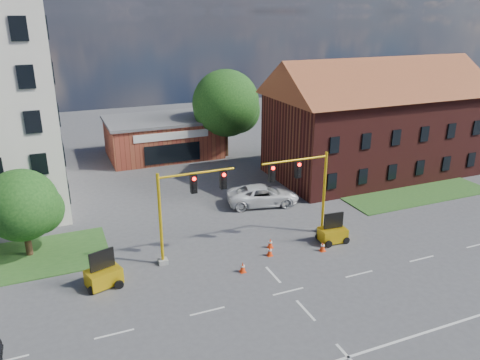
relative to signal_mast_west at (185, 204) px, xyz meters
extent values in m
plane|color=#454548|center=(4.36, -6.00, -3.92)|extent=(120.00, 120.00, 0.00)
cube|color=#26521F|center=(22.36, 3.00, -3.88)|extent=(14.00, 4.00, 0.08)
cube|color=maroon|center=(4.36, 24.00, -1.92)|extent=(12.00, 8.00, 4.00)
cube|color=#555457|center=(4.36, 24.00, 0.23)|extent=(12.40, 8.40, 0.30)
cube|color=silver|center=(4.36, 19.95, -0.72)|extent=(8.00, 0.10, 0.80)
cube|color=black|center=(4.36, 19.95, -2.62)|extent=(6.00, 0.10, 2.00)
cube|color=#4B1A16|center=(22.36, 10.00, 0.08)|extent=(20.00, 10.00, 8.00)
cylinder|color=#321C12|center=(10.86, 21.00, -1.80)|extent=(0.44, 0.44, 4.24)
sphere|color=#153C12|center=(10.86, 21.00, 2.06)|extent=(7.35, 7.35, 7.35)
sphere|color=#153C12|center=(12.33, 21.30, 1.10)|extent=(5.15, 5.15, 5.15)
cylinder|color=#321C12|center=(-9.64, 4.50, -2.62)|extent=(0.44, 0.44, 2.60)
sphere|color=#153C12|center=(-9.64, 4.50, -0.25)|extent=(4.73, 4.73, 4.73)
sphere|color=#153C12|center=(-8.70, 4.80, -0.84)|extent=(3.31, 3.31, 3.31)
cube|color=gray|center=(-1.64, 0.00, -3.77)|extent=(0.60, 0.60, 0.30)
cylinder|color=yellow|center=(-1.64, 0.00, -0.82)|extent=(0.20, 0.20, 6.20)
cylinder|color=yellow|center=(0.86, 0.00, 1.98)|extent=(5.00, 0.14, 0.14)
cube|color=black|center=(0.61, 0.00, 1.28)|extent=(0.40, 0.32, 1.20)
cube|color=black|center=(2.61, 0.00, 1.28)|extent=(0.40, 0.32, 1.20)
sphere|color=#FF0C07|center=(0.61, -0.18, 1.68)|extent=(0.24, 0.24, 0.24)
cube|color=gray|center=(10.36, 0.00, -3.77)|extent=(0.60, 0.60, 0.30)
cylinder|color=yellow|center=(10.36, 0.00, -0.82)|extent=(0.20, 0.20, 6.20)
cylinder|color=yellow|center=(7.86, 0.00, 1.98)|extent=(5.00, 0.14, 0.14)
cube|color=black|center=(8.11, 0.00, 1.28)|extent=(0.40, 0.32, 1.20)
cube|color=black|center=(6.11, 0.00, 1.28)|extent=(0.40, 0.32, 1.20)
sphere|color=#FF0C07|center=(8.11, -0.18, 1.68)|extent=(0.24, 0.24, 0.24)
cube|color=yellow|center=(-5.50, -1.19, -3.32)|extent=(2.26, 1.84, 0.98)
cube|color=black|center=(-5.50, -1.19, -2.18)|extent=(1.49, 0.59, 1.20)
cube|color=yellow|center=(10.22, -1.62, -3.35)|extent=(1.96, 1.40, 0.93)
cube|color=black|center=(10.22, -1.62, -2.27)|extent=(1.45, 0.25, 1.14)
cube|color=#F3380C|center=(2.73, -2.96, -3.90)|extent=(0.38, 0.38, 0.04)
cone|color=#F3380C|center=(2.73, -2.96, -3.57)|extent=(0.40, 0.40, 0.70)
cylinder|color=silver|center=(2.73, -2.96, -3.50)|extent=(0.27, 0.27, 0.09)
cube|color=#F3380C|center=(5.22, -1.73, -3.90)|extent=(0.38, 0.38, 0.04)
cone|color=#F3380C|center=(5.22, -1.73, -3.57)|extent=(0.40, 0.40, 0.70)
cylinder|color=silver|center=(5.22, -1.73, -3.50)|extent=(0.27, 0.27, 0.09)
cube|color=#F3380C|center=(8.84, -2.53, -3.90)|extent=(0.38, 0.38, 0.04)
cone|color=#F3380C|center=(8.84, -2.53, -3.57)|extent=(0.40, 0.40, 0.70)
cylinder|color=silver|center=(8.84, -2.53, -3.50)|extent=(0.27, 0.27, 0.09)
cube|color=#F3380C|center=(5.75, -0.72, -3.90)|extent=(0.38, 0.38, 0.04)
cone|color=#F3380C|center=(5.75, -0.72, -3.57)|extent=(0.40, 0.40, 0.70)
cylinder|color=silver|center=(5.75, -0.72, -3.50)|extent=(0.27, 0.27, 0.09)
imported|color=white|center=(8.57, 6.50, -3.08)|extent=(6.49, 3.99, 1.68)
camera|label=1|loc=(-7.31, -26.63, 11.53)|focal=35.00mm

